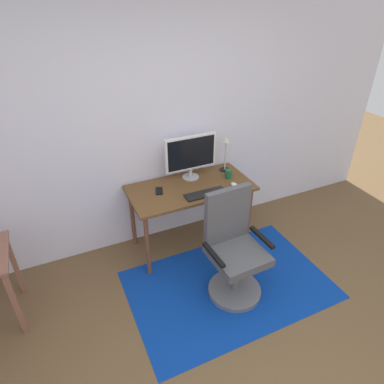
{
  "coord_description": "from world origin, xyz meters",
  "views": [
    {
      "loc": [
        -1.01,
        -0.91,
        2.52
      ],
      "look_at": [
        0.13,
        1.56,
        0.85
      ],
      "focal_mm": 31.38,
      "sensor_mm": 36.0,
      "label": 1
    }
  ],
  "objects_px": {
    "computer_mouse": "(234,185)",
    "coffee_cup": "(228,174)",
    "desk_lamp": "(226,148)",
    "keyboard": "(205,194)",
    "office_chair": "(234,253)",
    "desk": "(191,194)",
    "monitor": "(191,154)",
    "cell_phone": "(159,191)"
  },
  "relations": [
    {
      "from": "monitor",
      "to": "cell_phone",
      "type": "height_order",
      "value": "monitor"
    },
    {
      "from": "desk_lamp",
      "to": "office_chair",
      "type": "xyz_separation_m",
      "value": [
        -0.43,
        -0.95,
        -0.57
      ]
    },
    {
      "from": "desk",
      "to": "desk_lamp",
      "type": "xyz_separation_m",
      "value": [
        0.5,
        0.17,
        0.35
      ]
    },
    {
      "from": "computer_mouse",
      "to": "coffee_cup",
      "type": "bearing_deg",
      "value": 80.21
    },
    {
      "from": "coffee_cup",
      "to": "cell_phone",
      "type": "relative_size",
      "value": 0.69
    },
    {
      "from": "computer_mouse",
      "to": "cell_phone",
      "type": "distance_m",
      "value": 0.78
    },
    {
      "from": "keyboard",
      "to": "coffee_cup",
      "type": "distance_m",
      "value": 0.43
    },
    {
      "from": "monitor",
      "to": "desk_lamp",
      "type": "height_order",
      "value": "monitor"
    },
    {
      "from": "desk_lamp",
      "to": "computer_mouse",
      "type": "bearing_deg",
      "value": -103.46
    },
    {
      "from": "keyboard",
      "to": "office_chair",
      "type": "bearing_deg",
      "value": -89.77
    },
    {
      "from": "desk_lamp",
      "to": "coffee_cup",
      "type": "bearing_deg",
      "value": -107.23
    },
    {
      "from": "keyboard",
      "to": "coffee_cup",
      "type": "xyz_separation_m",
      "value": [
        0.38,
        0.2,
        0.04
      ]
    },
    {
      "from": "computer_mouse",
      "to": "desk_lamp",
      "type": "relative_size",
      "value": 0.26
    },
    {
      "from": "monitor",
      "to": "cell_phone",
      "type": "distance_m",
      "value": 0.51
    },
    {
      "from": "coffee_cup",
      "to": "desk_lamp",
      "type": "relative_size",
      "value": 0.24
    },
    {
      "from": "keyboard",
      "to": "office_chair",
      "type": "height_order",
      "value": "office_chair"
    },
    {
      "from": "monitor",
      "to": "keyboard",
      "type": "bearing_deg",
      "value": -91.65
    },
    {
      "from": "keyboard",
      "to": "desk",
      "type": "bearing_deg",
      "value": 109.39
    },
    {
      "from": "monitor",
      "to": "desk",
      "type": "bearing_deg",
      "value": -114.71
    },
    {
      "from": "desk",
      "to": "cell_phone",
      "type": "relative_size",
      "value": 9.18
    },
    {
      "from": "desk",
      "to": "coffee_cup",
      "type": "height_order",
      "value": "coffee_cup"
    },
    {
      "from": "monitor",
      "to": "coffee_cup",
      "type": "xyz_separation_m",
      "value": [
        0.37,
        -0.18,
        -0.23
      ]
    },
    {
      "from": "keyboard",
      "to": "computer_mouse",
      "type": "height_order",
      "value": "computer_mouse"
    },
    {
      "from": "keyboard",
      "to": "computer_mouse",
      "type": "relative_size",
      "value": 4.13
    },
    {
      "from": "monitor",
      "to": "office_chair",
      "type": "relative_size",
      "value": 0.53
    },
    {
      "from": "desk",
      "to": "office_chair",
      "type": "distance_m",
      "value": 0.82
    },
    {
      "from": "desk",
      "to": "keyboard",
      "type": "xyz_separation_m",
      "value": [
        0.07,
        -0.2,
        0.09
      ]
    },
    {
      "from": "computer_mouse",
      "to": "desk_lamp",
      "type": "height_order",
      "value": "desk_lamp"
    },
    {
      "from": "desk_lamp",
      "to": "office_chair",
      "type": "height_order",
      "value": "desk_lamp"
    },
    {
      "from": "coffee_cup",
      "to": "cell_phone",
      "type": "distance_m",
      "value": 0.78
    },
    {
      "from": "desk_lamp",
      "to": "cell_phone",
      "type": "bearing_deg",
      "value": -171.62
    },
    {
      "from": "monitor",
      "to": "desk_lamp",
      "type": "relative_size",
      "value": 1.38
    },
    {
      "from": "coffee_cup",
      "to": "desk_lamp",
      "type": "xyz_separation_m",
      "value": [
        0.05,
        0.17,
        0.22
      ]
    },
    {
      "from": "computer_mouse",
      "to": "cell_phone",
      "type": "xyz_separation_m",
      "value": [
        -0.74,
        0.23,
        -0.01
      ]
    },
    {
      "from": "keyboard",
      "to": "cell_phone",
      "type": "relative_size",
      "value": 3.07
    },
    {
      "from": "desk_lamp",
      "to": "office_chair",
      "type": "relative_size",
      "value": 0.38
    },
    {
      "from": "desk",
      "to": "keyboard",
      "type": "distance_m",
      "value": 0.23
    },
    {
      "from": "desk",
      "to": "office_chair",
      "type": "xyz_separation_m",
      "value": [
        0.07,
        -0.78,
        -0.22
      ]
    },
    {
      "from": "desk",
      "to": "monitor",
      "type": "distance_m",
      "value": 0.41
    },
    {
      "from": "monitor",
      "to": "computer_mouse",
      "type": "height_order",
      "value": "monitor"
    },
    {
      "from": "desk_lamp",
      "to": "keyboard",
      "type": "bearing_deg",
      "value": -139.04
    },
    {
      "from": "keyboard",
      "to": "coffee_cup",
      "type": "height_order",
      "value": "coffee_cup"
    }
  ]
}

